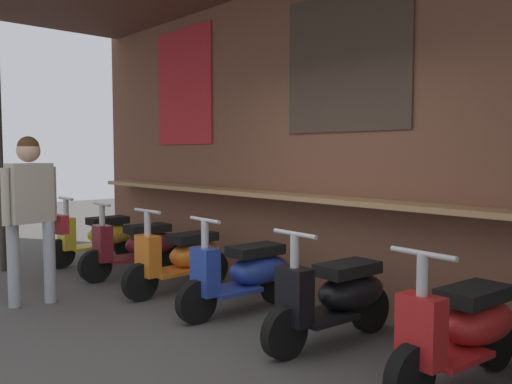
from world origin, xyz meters
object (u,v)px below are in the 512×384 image
(scooter_red, at_px, (464,328))
(scooter_maroon, at_px, (139,246))
(scooter_black, at_px, (337,296))
(scooter_yellow, at_px, (100,236))
(scooter_blue, at_px, (246,273))
(scooter_orange, at_px, (184,257))
(shopper_with_handbag, at_px, (31,202))

(scooter_red, bearing_deg, scooter_maroon, -85.50)
(scooter_black, bearing_deg, scooter_yellow, -86.40)
(scooter_maroon, xyz_separation_m, scooter_red, (4.31, -0.00, 0.00))
(scooter_maroon, xyz_separation_m, scooter_blue, (2.08, 0.00, 0.00))
(scooter_yellow, distance_m, scooter_blue, 3.17)
(scooter_orange, relative_size, scooter_black, 1.00)
(scooter_maroon, bearing_deg, scooter_blue, 94.01)
(scooter_maroon, relative_size, scooter_black, 1.00)
(scooter_yellow, height_order, shopper_with_handbag, shopper_with_handbag)
(scooter_red, xyz_separation_m, shopper_with_handbag, (-3.90, -1.46, 0.68))
(scooter_blue, height_order, scooter_black, same)
(scooter_blue, bearing_deg, scooter_maroon, -87.00)
(scooter_blue, height_order, scooter_red, same)
(scooter_yellow, relative_size, shopper_with_handbag, 0.81)
(scooter_orange, relative_size, scooter_blue, 1.00)
(scooter_black, bearing_deg, shopper_with_handbag, -58.94)
(scooter_maroon, height_order, scooter_black, same)
(scooter_blue, distance_m, scooter_red, 2.23)
(shopper_with_handbag, bearing_deg, scooter_red, -170.02)
(scooter_blue, relative_size, scooter_red, 1.00)
(shopper_with_handbag, bearing_deg, scooter_black, -163.12)
(scooter_yellow, distance_m, scooter_orange, 2.11)
(scooter_maroon, xyz_separation_m, scooter_black, (3.22, 0.00, 0.00))
(scooter_maroon, bearing_deg, scooter_red, 94.01)
(scooter_blue, xyz_separation_m, scooter_black, (1.15, -0.00, 0.00))
(shopper_with_handbag, bearing_deg, scooter_blue, -149.34)
(scooter_maroon, xyz_separation_m, scooter_orange, (1.01, 0.00, 0.00))
(scooter_yellow, height_order, scooter_maroon, same)
(scooter_black, bearing_deg, scooter_blue, -86.40)
(scooter_maroon, bearing_deg, shopper_with_handbag, 19.57)
(scooter_blue, xyz_separation_m, shopper_with_handbag, (-1.67, -1.46, 0.68))
(scooter_black, xyz_separation_m, scooter_red, (1.08, -0.00, 0.00))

